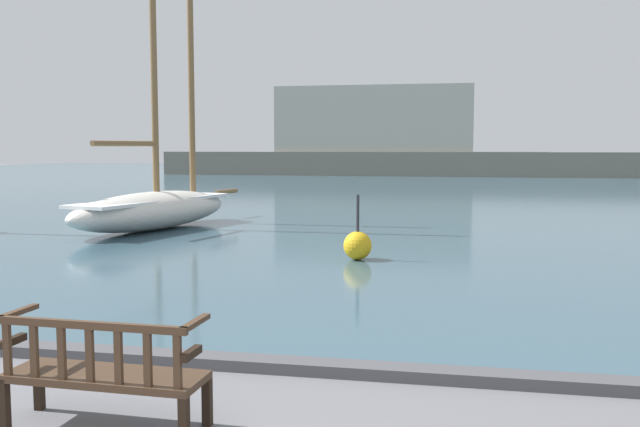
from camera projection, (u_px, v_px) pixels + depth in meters
name	position (u px, v px, depth m)	size (l,w,h in m)	color
harbor_water	(426.00, 180.00, 46.44)	(100.00, 80.00, 0.08)	#385666
quay_edge_kerb	(215.00, 361.00, 7.26)	(40.00, 0.30, 0.12)	#4C4C50
park_bench	(103.00, 372.00, 5.61)	(1.62, 0.57, 0.92)	black
sailboat_distant_harbor	(154.00, 206.00, 18.61)	(3.05, 7.12, 7.41)	silver
channel_buoy	(358.00, 245.00, 13.59)	(0.55, 0.55, 1.25)	gold
far_breakwater	(408.00, 144.00, 52.36)	(40.67, 2.40, 6.70)	slate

